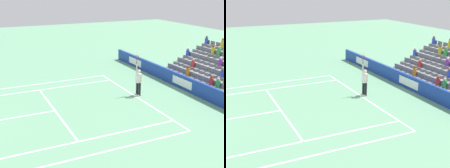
% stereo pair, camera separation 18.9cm
% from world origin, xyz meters
% --- Properties ---
extents(line_baseline, '(10.97, 0.10, 0.01)m').
position_xyz_m(line_baseline, '(0.00, -11.89, 0.00)').
color(line_baseline, white).
rests_on(line_baseline, ground).
extents(line_service, '(8.23, 0.10, 0.01)m').
position_xyz_m(line_service, '(0.00, -6.40, 0.00)').
color(line_service, white).
rests_on(line_service, ground).
extents(line_singles_sideline_left, '(0.10, 11.89, 0.01)m').
position_xyz_m(line_singles_sideline_left, '(4.12, -5.95, 0.00)').
color(line_singles_sideline_left, white).
rests_on(line_singles_sideline_left, ground).
extents(line_singles_sideline_right, '(0.10, 11.89, 0.01)m').
position_xyz_m(line_singles_sideline_right, '(-4.12, -5.95, 0.00)').
color(line_singles_sideline_right, white).
rests_on(line_singles_sideline_right, ground).
extents(line_doubles_sideline_left, '(0.10, 11.89, 0.01)m').
position_xyz_m(line_doubles_sideline_left, '(5.49, -5.95, 0.00)').
color(line_doubles_sideline_left, white).
rests_on(line_doubles_sideline_left, ground).
extents(line_doubles_sideline_right, '(0.10, 11.89, 0.01)m').
position_xyz_m(line_doubles_sideline_right, '(-5.49, -5.95, 0.00)').
color(line_doubles_sideline_right, white).
rests_on(line_doubles_sideline_right, ground).
extents(line_centre_mark, '(0.10, 0.20, 0.01)m').
position_xyz_m(line_centre_mark, '(0.00, -11.79, 0.00)').
color(line_centre_mark, white).
rests_on(line_centre_mark, ground).
extents(sponsor_barrier, '(20.17, 0.22, 1.00)m').
position_xyz_m(sponsor_barrier, '(0.00, -15.68, 0.50)').
color(sponsor_barrier, '#193899').
rests_on(sponsor_barrier, ground).
extents(tennis_player, '(0.53, 0.40, 2.85)m').
position_xyz_m(tennis_player, '(0.22, -12.16, 0.99)').
color(tennis_player, black).
rests_on(tennis_player, ground).
extents(stadium_stand, '(7.44, 4.75, 3.05)m').
position_xyz_m(stadium_stand, '(-0.01, -19.24, 0.83)').
color(stadium_stand, gray).
rests_on(stadium_stand, ground).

